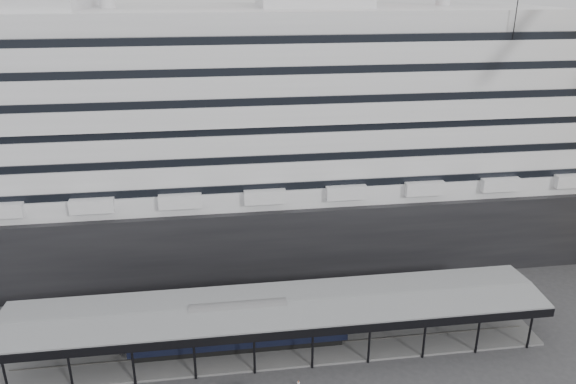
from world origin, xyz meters
The scene contains 5 objects.
ground centered at (0.00, 0.00, 0.00)m, with size 200.00×200.00×0.00m, color #373739.
cruise_ship centered at (0.05, 32.00, 18.35)m, with size 130.00×30.00×43.90m.
platform_canopy centered at (0.00, 5.00, 2.36)m, with size 56.00×9.18×5.30m.
pullman_carriage centered at (-4.16, 5.00, 2.69)m, with size 22.62×3.17×22.21m.
traffic_cone_mid centered at (1.07, -1.69, 0.40)m, with size 0.43×0.43×0.81m.
Camera 1 is at (-5.94, -44.35, 37.01)m, focal length 35.00 mm.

